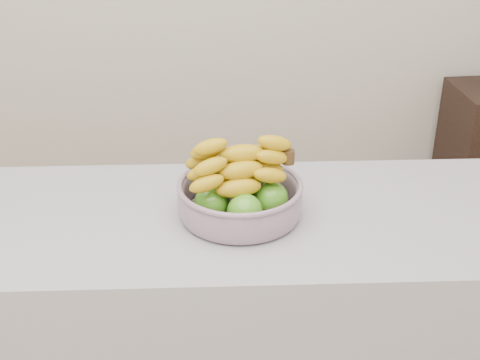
% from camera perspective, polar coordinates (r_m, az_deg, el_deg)
% --- Properties ---
extents(counter, '(2.00, 0.60, 0.90)m').
position_cam_1_polar(counter, '(1.97, -6.57, -14.44)').
color(counter, '#A2A1A9').
rests_on(counter, ground).
extents(fruit_bowl, '(0.32, 0.32, 0.20)m').
position_cam_1_polar(fruit_bowl, '(1.67, -0.01, -1.19)').
color(fruit_bowl, '#9CA8BB').
rests_on(fruit_bowl, counter).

